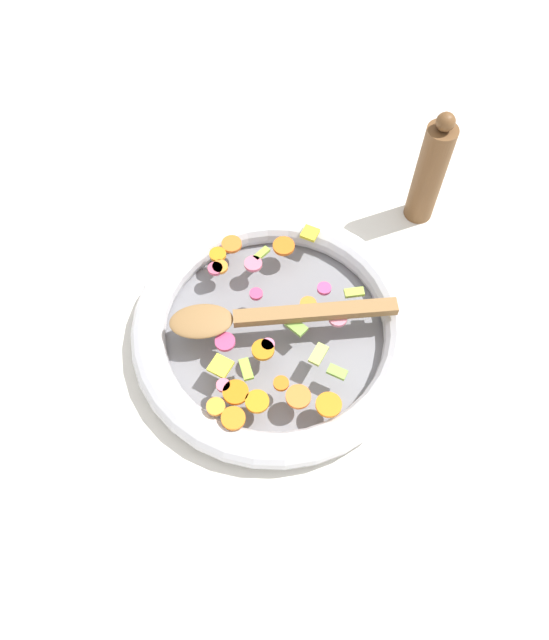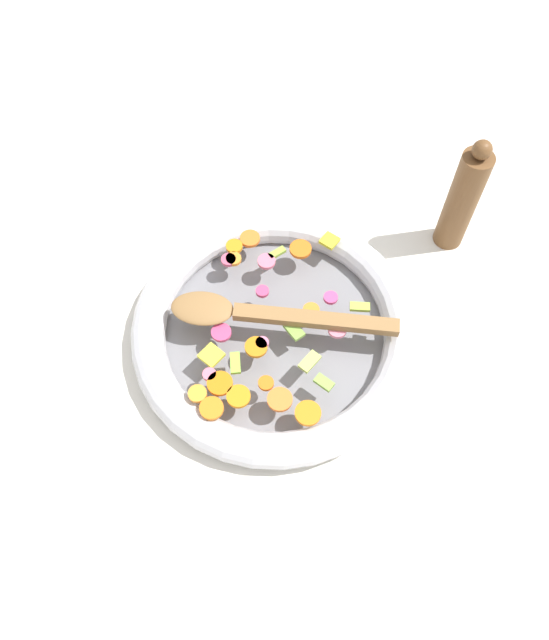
% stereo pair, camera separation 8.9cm
% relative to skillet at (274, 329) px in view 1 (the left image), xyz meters
% --- Properties ---
extents(ground_plane, '(4.00, 4.00, 0.00)m').
position_rel_skillet_xyz_m(ground_plane, '(0.00, 0.00, -0.02)').
color(ground_plane, silver).
extents(skillet, '(0.42, 0.42, 0.05)m').
position_rel_skillet_xyz_m(skillet, '(0.00, 0.00, 0.00)').
color(skillet, slate).
rests_on(skillet, ground_plane).
extents(chopped_vegetables, '(0.29, 0.33, 0.01)m').
position_rel_skillet_xyz_m(chopped_vegetables, '(-0.01, -0.02, 0.03)').
color(chopped_vegetables, orange).
rests_on(chopped_vegetables, skillet).
extents(wooden_spoon, '(0.33, 0.09, 0.01)m').
position_rel_skillet_xyz_m(wooden_spoon, '(-0.02, 0.00, 0.04)').
color(wooden_spoon, olive).
rests_on(wooden_spoon, chopped_vegetables).
extents(pepper_mill, '(0.05, 0.05, 0.21)m').
position_rel_skillet_xyz_m(pepper_mill, '(0.29, 0.17, 0.08)').
color(pepper_mill, brown).
rests_on(pepper_mill, ground_plane).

